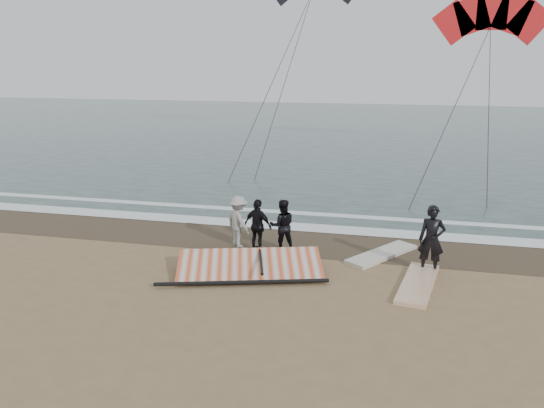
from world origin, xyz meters
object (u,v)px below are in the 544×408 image
at_px(man_main, 432,240).
at_px(board_white, 418,284).
at_px(board_cream, 382,254).
at_px(sail_rig, 249,266).

height_order(man_main, board_white, man_main).
relative_size(man_main, board_cream, 0.72).
bearing_deg(board_white, sail_rig, -168.17).
relative_size(board_white, board_cream, 1.03).
bearing_deg(sail_rig, board_white, 1.73).
bearing_deg(man_main, board_white, -102.56).
distance_m(man_main, board_white, 1.37).
distance_m(man_main, sail_rig, 4.98).
bearing_deg(man_main, board_cream, 148.49).
bearing_deg(board_white, man_main, 81.79).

